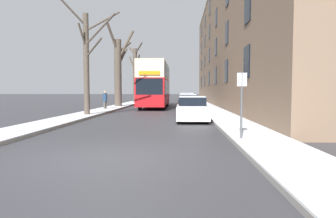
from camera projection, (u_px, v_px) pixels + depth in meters
name	position (u px, v px, depth m)	size (l,w,h in m)	color
ground_plane	(105.00, 157.00, 7.88)	(320.00, 320.00, 0.00)	#38383D
sidewalk_left	(148.00, 99.00, 60.93)	(2.02, 130.00, 0.16)	gray
sidewalk_right	(195.00, 99.00, 60.52)	(2.02, 130.00, 0.16)	gray
terrace_facade_right	(251.00, 41.00, 35.38)	(9.10, 51.89, 15.33)	#7A604C
bare_tree_left_0	(87.00, 58.00, 20.11)	(4.21, 2.11, 8.32)	#4C4238
bare_tree_left_1	(118.00, 69.00, 31.37)	(2.59, 3.94, 8.56)	#4C4238
bare_tree_left_2	(135.00, 73.00, 42.40)	(2.49, 4.01, 8.41)	#4C4238
double_decker_bus	(155.00, 83.00, 31.08)	(2.62, 11.10, 4.55)	red
parked_car_0	(192.00, 110.00, 17.29)	(1.77, 4.06, 1.43)	silver
parked_car_1	(190.00, 106.00, 22.42)	(1.79, 3.97, 1.34)	maroon
parked_car_2	(188.00, 103.00, 27.90)	(1.85, 3.99, 1.43)	black
parked_car_3	(187.00, 100.00, 34.01)	(1.74, 4.31, 1.53)	#9EA3AD
parked_car_4	(186.00, 99.00, 39.99)	(1.75, 4.49, 1.40)	slate
oncoming_van	(153.00, 95.00, 45.12)	(1.91, 5.34, 2.14)	white
pedestrian_left_sidewalk	(105.00, 100.00, 26.93)	(0.38, 0.38, 1.75)	#4C4742
street_sign_post	(242.00, 102.00, 9.93)	(0.32, 0.07, 2.37)	#4C4F54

